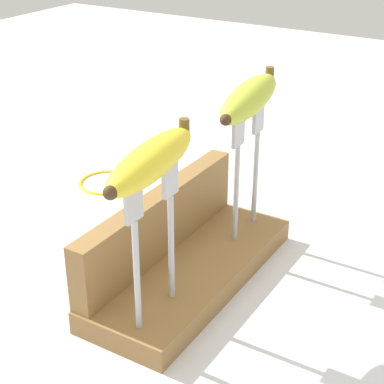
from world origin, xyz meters
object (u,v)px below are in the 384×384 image
Objects in this scene: banana_raised_left at (152,160)px; wire_coil at (107,181)px; fork_stand_right at (247,161)px; banana_raised_right at (250,98)px; fork_stand_left at (154,233)px.

banana_raised_left reaches higher than wire_coil.
fork_stand_right is 0.90× the size of banana_raised_right.
banana_raised_left is (-0.00, -0.00, 0.09)m from fork_stand_left.
banana_raised_left is 1.79× the size of wire_coil.
banana_raised_right is 0.38m from wire_coil.
fork_stand_left is 0.09m from banana_raised_left.
fork_stand_right reaches higher than wire_coil.
wire_coil is (0.07, 0.30, -0.13)m from fork_stand_right.
fork_stand_left is at bearing -133.72° from wire_coil.
fork_stand_left is 0.24m from banana_raised_right.
banana_raised_right reaches higher than fork_stand_right.
fork_stand_left is 0.22m from fork_stand_right.
banana_raised_left reaches higher than fork_stand_left.
wire_coil is at bearing 46.28° from banana_raised_left.
fork_stand_left is 1.73× the size of wire_coil.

